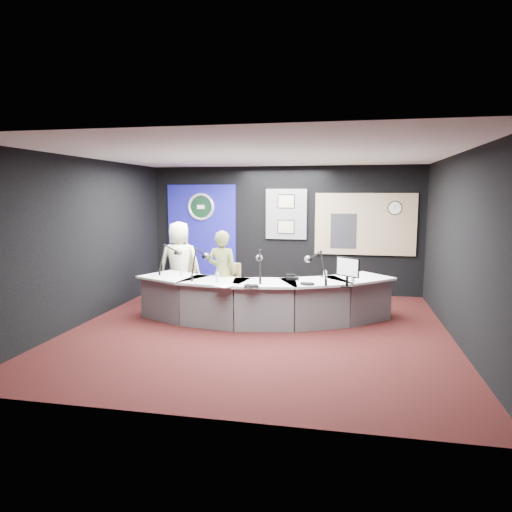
% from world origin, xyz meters
% --- Properties ---
extents(ground, '(6.00, 6.00, 0.00)m').
position_xyz_m(ground, '(0.00, 0.00, 0.00)').
color(ground, black).
rests_on(ground, ground).
extents(ceiling, '(6.00, 6.00, 0.02)m').
position_xyz_m(ceiling, '(0.00, 0.00, 2.80)').
color(ceiling, silver).
rests_on(ceiling, ground).
extents(wall_back, '(6.00, 0.02, 2.80)m').
position_xyz_m(wall_back, '(0.00, 3.00, 1.40)').
color(wall_back, black).
rests_on(wall_back, ground).
extents(wall_front, '(6.00, 0.02, 2.80)m').
position_xyz_m(wall_front, '(0.00, -3.00, 1.40)').
color(wall_front, black).
rests_on(wall_front, ground).
extents(wall_left, '(0.02, 6.00, 2.80)m').
position_xyz_m(wall_left, '(-3.00, 0.00, 1.40)').
color(wall_left, black).
rests_on(wall_left, ground).
extents(wall_right, '(0.02, 6.00, 2.80)m').
position_xyz_m(wall_right, '(3.00, 0.00, 1.40)').
color(wall_right, black).
rests_on(wall_right, ground).
extents(broadcast_desk, '(4.50, 1.90, 0.75)m').
position_xyz_m(broadcast_desk, '(-0.05, 0.55, 0.38)').
color(broadcast_desk, silver).
rests_on(broadcast_desk, ground).
extents(backdrop_panel, '(1.60, 0.05, 2.30)m').
position_xyz_m(backdrop_panel, '(-1.90, 2.97, 1.25)').
color(backdrop_panel, navy).
rests_on(backdrop_panel, wall_back).
extents(agency_seal, '(0.63, 0.07, 0.63)m').
position_xyz_m(agency_seal, '(-1.90, 2.93, 1.90)').
color(agency_seal, silver).
rests_on(agency_seal, backdrop_panel).
extents(seal_center, '(0.48, 0.01, 0.48)m').
position_xyz_m(seal_center, '(-1.90, 2.94, 1.90)').
color(seal_center, black).
rests_on(seal_center, backdrop_panel).
extents(pinboard, '(0.90, 0.04, 1.10)m').
position_xyz_m(pinboard, '(0.05, 2.97, 1.75)').
color(pinboard, slate).
rests_on(pinboard, wall_back).
extents(framed_photo_upper, '(0.34, 0.02, 0.27)m').
position_xyz_m(framed_photo_upper, '(0.05, 2.94, 2.03)').
color(framed_photo_upper, tan).
rests_on(framed_photo_upper, pinboard).
extents(framed_photo_lower, '(0.34, 0.02, 0.27)m').
position_xyz_m(framed_photo_lower, '(0.05, 2.94, 1.47)').
color(framed_photo_lower, tan).
rests_on(framed_photo_lower, pinboard).
extents(booth_window_frame, '(2.12, 0.06, 1.32)m').
position_xyz_m(booth_window_frame, '(1.75, 2.97, 1.55)').
color(booth_window_frame, tan).
rests_on(booth_window_frame, wall_back).
extents(booth_glow, '(2.00, 0.02, 1.20)m').
position_xyz_m(booth_glow, '(1.75, 2.96, 1.55)').
color(booth_glow, '#FFCDA1').
rests_on(booth_glow, booth_window_frame).
extents(equipment_rack, '(0.55, 0.02, 0.75)m').
position_xyz_m(equipment_rack, '(1.30, 2.94, 1.40)').
color(equipment_rack, black).
rests_on(equipment_rack, booth_window_frame).
extents(wall_clock, '(0.28, 0.01, 0.28)m').
position_xyz_m(wall_clock, '(2.35, 2.94, 1.90)').
color(wall_clock, white).
rests_on(wall_clock, booth_window_frame).
extents(armchair_left, '(0.66, 0.66, 1.07)m').
position_xyz_m(armchair_left, '(-1.86, 1.40, 0.54)').
color(armchair_left, '#9D7447').
rests_on(armchair_left, ground).
extents(armchair_right, '(0.73, 0.73, 1.03)m').
position_xyz_m(armchair_right, '(-0.78, 0.67, 0.51)').
color(armchair_right, '#9D7447').
rests_on(armchair_right, ground).
extents(draped_jacket, '(0.51, 0.15, 0.70)m').
position_xyz_m(draped_jacket, '(-1.91, 1.65, 0.62)').
color(draped_jacket, gray).
rests_on(draped_jacket, armchair_left).
extents(person_man, '(0.87, 0.63, 1.66)m').
position_xyz_m(person_man, '(-1.86, 1.40, 0.83)').
color(person_man, '#F6F2C4').
rests_on(person_man, ground).
extents(person_woman, '(0.62, 0.46, 1.56)m').
position_xyz_m(person_woman, '(-0.78, 0.67, 0.78)').
color(person_woman, '#626736').
rests_on(person_woman, ground).
extents(computer_monitor, '(0.37, 0.31, 0.31)m').
position_xyz_m(computer_monitor, '(1.39, 0.06, 1.07)').
color(computer_monitor, black).
rests_on(computer_monitor, broadcast_desk).
extents(desk_phone, '(0.21, 0.17, 0.05)m').
position_xyz_m(desk_phone, '(0.49, 0.54, 0.78)').
color(desk_phone, black).
rests_on(desk_phone, broadcast_desk).
extents(headphones_near, '(0.22, 0.22, 0.04)m').
position_xyz_m(headphones_near, '(0.77, 0.14, 0.77)').
color(headphones_near, black).
rests_on(headphones_near, broadcast_desk).
extents(headphones_far, '(0.22, 0.22, 0.04)m').
position_xyz_m(headphones_far, '(-0.08, -0.20, 0.77)').
color(headphones_far, black).
rests_on(headphones_far, broadcast_desk).
extents(paper_stack, '(0.27, 0.36, 0.00)m').
position_xyz_m(paper_stack, '(-1.53, 0.29, 0.75)').
color(paper_stack, white).
rests_on(paper_stack, broadcast_desk).
extents(notepad, '(0.35, 0.40, 0.00)m').
position_xyz_m(notepad, '(-0.48, -0.18, 0.75)').
color(notepad, white).
rests_on(notepad, broadcast_desk).
extents(boom_mic_a, '(0.26, 0.72, 0.60)m').
position_xyz_m(boom_mic_a, '(-1.83, 0.79, 1.05)').
color(boom_mic_a, black).
rests_on(boom_mic_a, broadcast_desk).
extents(boom_mic_b, '(0.17, 0.74, 0.60)m').
position_xyz_m(boom_mic_b, '(-1.11, 0.37, 1.05)').
color(boom_mic_b, black).
rests_on(boom_mic_b, broadcast_desk).
extents(boom_mic_c, '(0.25, 0.73, 0.60)m').
position_xyz_m(boom_mic_c, '(-0.05, 0.35, 1.05)').
color(boom_mic_c, black).
rests_on(boom_mic_c, broadcast_desk).
extents(boom_mic_d, '(0.46, 0.64, 0.60)m').
position_xyz_m(boom_mic_d, '(0.89, 0.40, 1.05)').
color(boom_mic_d, black).
rests_on(boom_mic_d, broadcast_desk).
extents(water_bottles, '(3.03, 0.58, 0.18)m').
position_xyz_m(water_bottles, '(0.00, 0.28, 0.84)').
color(water_bottles, silver).
rests_on(water_bottles, broadcast_desk).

